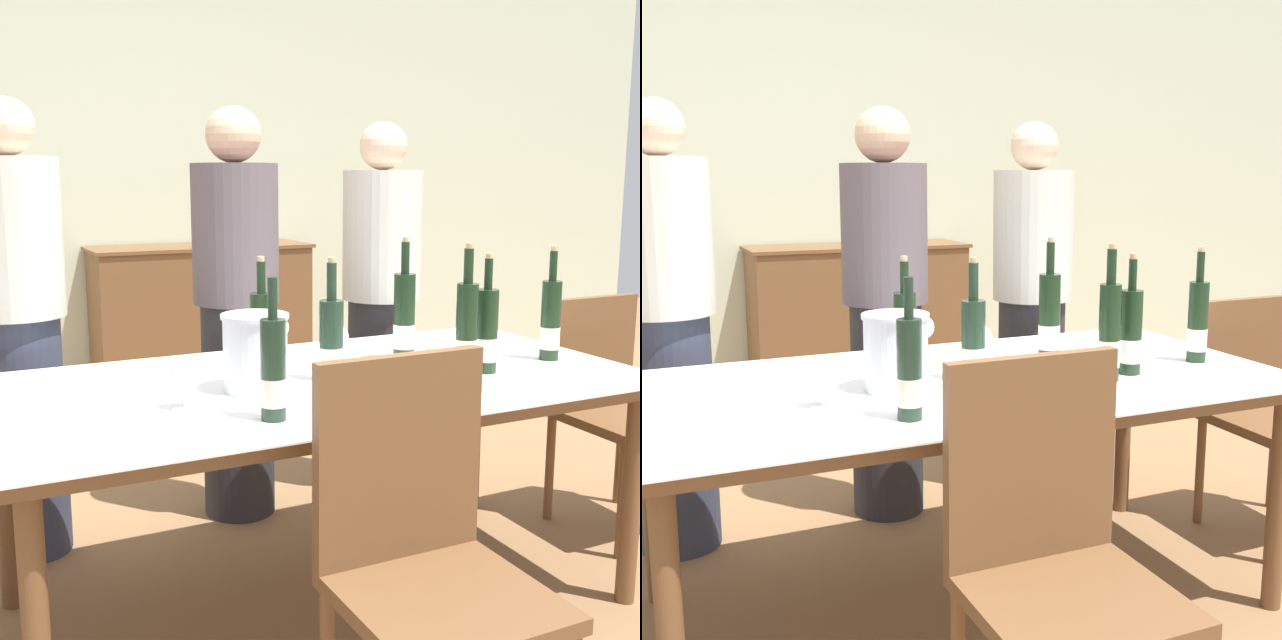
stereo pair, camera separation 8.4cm
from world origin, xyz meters
TOP-DOWN VIEW (x-y plane):
  - ground_plane at (0.00, 0.00)m, footprint 12.00×12.00m
  - back_wall at (0.00, 2.75)m, footprint 8.00×0.10m
  - sideboard_cabinet at (0.40, 2.46)m, footprint 1.30×0.46m
  - dining_table at (0.00, 0.00)m, footprint 1.95×1.00m
  - ice_bucket at (-0.22, -0.04)m, footprint 0.19×0.19m
  - wine_bottle_0 at (0.80, -0.09)m, footprint 0.07×0.07m
  - wine_bottle_1 at (0.36, 0.11)m, footprint 0.07×0.07m
  - wine_bottle_2 at (0.50, -0.14)m, footprint 0.07×0.07m
  - wine_bottle_3 at (-0.12, 0.15)m, footprint 0.07×0.07m
  - wine_bottle_4 at (-0.28, -0.32)m, footprint 0.06×0.06m
  - wine_bottle_5 at (0.02, -0.03)m, footprint 0.07×0.07m
  - wine_bottle_6 at (0.40, -0.18)m, footprint 0.07×0.07m
  - wine_glass_0 at (-0.46, -0.12)m, footprint 0.07×0.07m
  - wine_glass_1 at (0.10, 0.09)m, footprint 0.08×0.08m
  - wine_glass_2 at (-0.00, 0.33)m, footprint 0.08×0.08m
  - chair_right_end at (1.27, 0.08)m, footprint 0.42×0.42m
  - chair_near_front at (-0.10, -0.73)m, footprint 0.42×0.42m
  - person_host at (-0.78, 0.78)m, footprint 0.33×0.33m
  - person_guest_left at (0.02, 0.79)m, footprint 0.33×0.33m
  - person_guest_right at (0.67, 0.79)m, footprint 0.33×0.33m

SIDE VIEW (x-z plane):
  - ground_plane at x=0.00m, z-range 0.00..0.00m
  - sideboard_cabinet at x=0.40m, z-range 0.00..0.93m
  - chair_right_end at x=1.27m, z-range 0.07..0.94m
  - chair_near_front at x=-0.10m, z-range 0.07..1.01m
  - dining_table at x=0.00m, z-range 0.30..1.03m
  - person_guest_right at x=0.67m, z-range 0.00..1.55m
  - person_host at x=-0.78m, z-range 0.00..1.59m
  - person_guest_left at x=0.02m, z-range 0.00..1.59m
  - wine_glass_0 at x=-0.46m, z-range 0.75..0.89m
  - wine_glass_2 at x=0.00m, z-range 0.75..0.90m
  - wine_glass_1 at x=0.10m, z-range 0.76..0.90m
  - ice_bucket at x=-0.22m, z-range 0.73..0.95m
  - wine_bottle_5 at x=0.02m, z-range 0.66..1.03m
  - wine_bottle_3 at x=-0.12m, z-range 0.67..1.03m
  - wine_bottle_4 at x=-0.28m, z-range 0.67..1.03m
  - wine_bottle_2 at x=0.50m, z-range 0.67..1.04m
  - wine_bottle_0 at x=0.80m, z-range 0.67..1.05m
  - wine_bottle_1 at x=0.36m, z-range 0.66..1.07m
  - wine_bottle_6 at x=0.40m, z-range 0.67..1.07m
  - back_wall at x=0.00m, z-range 0.00..2.80m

